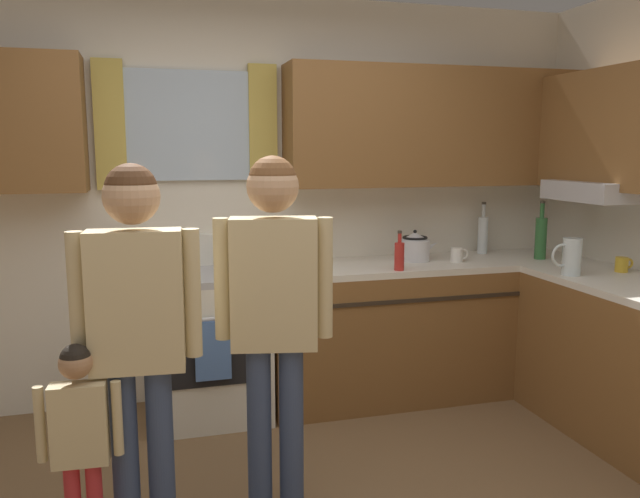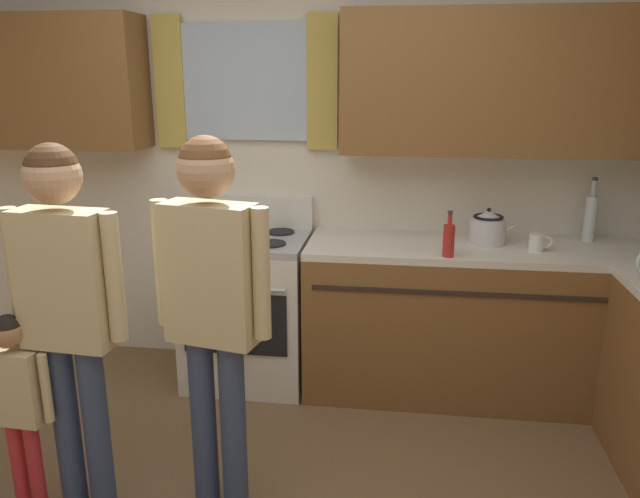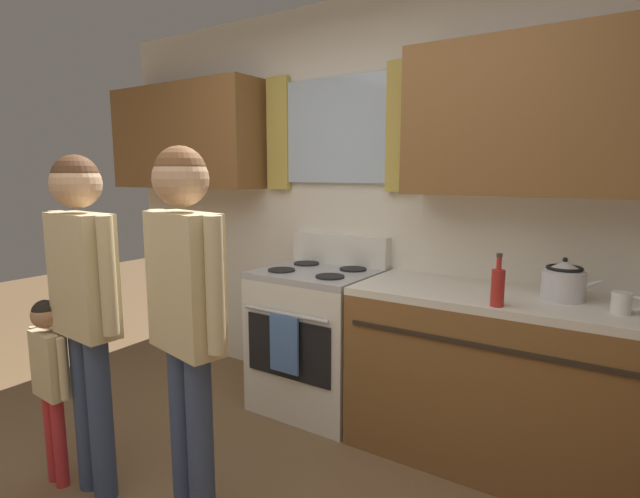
{
  "view_description": "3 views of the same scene",
  "coord_description": "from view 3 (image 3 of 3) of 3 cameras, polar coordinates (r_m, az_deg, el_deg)",
  "views": [
    {
      "loc": [
        -0.62,
        -2.25,
        1.63
      ],
      "look_at": [
        0.25,
        0.86,
        1.13
      ],
      "focal_mm": 35.57,
      "sensor_mm": 36.0,
      "label": 1
    },
    {
      "loc": [
        0.63,
        -1.89,
        1.82
      ],
      "look_at": [
        0.24,
        0.95,
        1.01
      ],
      "focal_mm": 34.7,
      "sensor_mm": 36.0,
      "label": 2
    },
    {
      "loc": [
        1.4,
        -0.98,
        1.5
      ],
      "look_at": [
        0.19,
        0.86,
        1.16
      ],
      "focal_mm": 27.61,
      "sensor_mm": 36.0,
      "label": 3
    }
  ],
  "objects": [
    {
      "name": "small_child",
      "position": [
        2.72,
        -28.83,
        -12.26
      ],
      "size": [
        0.31,
        0.12,
        0.92
      ],
      "color": "red",
      "rests_on": "ground"
    },
    {
      "name": "mug_ceramic_white",
      "position": [
        2.51,
        31.65,
        -5.34
      ],
      "size": [
        0.13,
        0.08,
        0.09
      ],
      "color": "white",
      "rests_on": "kitchen_counter_run"
    },
    {
      "name": "adult_in_plaid",
      "position": [
        2.05,
        -15.31,
        -5.38
      ],
      "size": [
        0.49,
        0.23,
        1.61
      ],
      "color": "#38476B",
      "rests_on": "ground"
    },
    {
      "name": "bottle_sauce_red",
      "position": [
        2.39,
        19.9,
        -4.1
      ],
      "size": [
        0.06,
        0.06,
        0.25
      ],
      "color": "red",
      "rests_on": "kitchen_counter_run"
    },
    {
      "name": "stove_oven",
      "position": [
        3.2,
        -0.25,
        -10.09
      ],
      "size": [
        0.72,
        0.67,
        1.1
      ],
      "color": "silver",
      "rests_on": "ground"
    },
    {
      "name": "back_wall_unit",
      "position": [
        3.11,
        7.54,
        8.67
      ],
      "size": [
        4.6,
        0.42,
        2.6
      ],
      "color": "silver",
      "rests_on": "ground"
    },
    {
      "name": "adult_holding_child",
      "position": [
        2.45,
        -25.7,
        -4.07
      ],
      "size": [
        0.49,
        0.21,
        1.58
      ],
      "color": "#38476B",
      "rests_on": "ground"
    },
    {
      "name": "stovetop_kettle",
      "position": [
        2.64,
        26.44,
        -3.27
      ],
      "size": [
        0.27,
        0.2,
        0.21
      ],
      "color": "silver",
      "rests_on": "kitchen_counter_run"
    }
  ]
}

